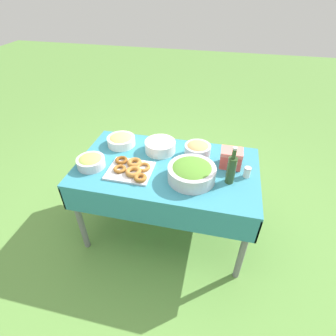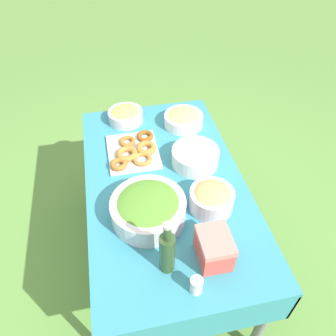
{
  "view_description": "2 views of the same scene",
  "coord_description": "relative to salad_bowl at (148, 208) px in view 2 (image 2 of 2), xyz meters",
  "views": [
    {
      "loc": [
        0.38,
        -1.64,
        2.03
      ],
      "look_at": [
        0.03,
        -0.07,
        0.8
      ],
      "focal_mm": 28.0,
      "sensor_mm": 36.0,
      "label": 1
    },
    {
      "loc": [
        1.19,
        -0.23,
        2.04
      ],
      "look_at": [
        -0.02,
        0.02,
        0.84
      ],
      "focal_mm": 35.0,
      "sensor_mm": 36.0,
      "label": 2
    }
  ],
  "objects": [
    {
      "name": "olive_oil_bottle",
      "position": [
        0.28,
        0.03,
        0.05
      ],
      "size": [
        0.07,
        0.07,
        0.3
      ],
      "color": "#2D4723",
      "rests_on": "picnic_table"
    },
    {
      "name": "salt_shaker",
      "position": [
        0.4,
        0.13,
        -0.03
      ],
      "size": [
        0.05,
        0.05,
        0.08
      ],
      "color": "white",
      "rests_on": "picnic_table"
    },
    {
      "name": "donut_platter",
      "position": [
        -0.47,
        -0.01,
        -0.05
      ],
      "size": [
        0.36,
        0.32,
        0.05
      ],
      "color": "silver",
      "rests_on": "picnic_table"
    },
    {
      "name": "fruit_bowl",
      "position": [
        -0.8,
        -0.02,
        -0.02
      ],
      "size": [
        0.22,
        0.22,
        0.09
      ],
      "color": "silver",
      "rests_on": "picnic_table"
    },
    {
      "name": "cooler_box",
      "position": [
        0.28,
        0.23,
        0.01
      ],
      "size": [
        0.17,
        0.13,
        0.15
      ],
      "color": "#E04C42",
      "rests_on": "picnic_table"
    },
    {
      "name": "picnic_table",
      "position": [
        -0.22,
        0.12,
        -0.17
      ],
      "size": [
        1.45,
        0.84,
        0.77
      ],
      "color": "teal",
      "rests_on": "ground_plane"
    },
    {
      "name": "bread_bowl",
      "position": [
        0.0,
        0.31,
        -0.0
      ],
      "size": [
        0.22,
        0.22,
        0.13
      ],
      "color": "silver",
      "rests_on": "picnic_table"
    },
    {
      "name": "salad_bowl",
      "position": [
        0.0,
        0.0,
        0.0
      ],
      "size": [
        0.36,
        0.36,
        0.13
      ],
      "color": "silver",
      "rests_on": "picnic_table"
    },
    {
      "name": "ground_plane",
      "position": [
        -0.22,
        0.12,
        -0.84
      ],
      "size": [
        14.0,
        14.0,
        0.0
      ],
      "primitive_type": "plane",
      "color": "#609342"
    },
    {
      "name": "plate_stack",
      "position": [
        -0.32,
        0.32,
        -0.02
      ],
      "size": [
        0.26,
        0.26,
        0.1
      ],
      "color": "white",
      "rests_on": "picnic_table"
    },
    {
      "name": "pasta_bowl",
      "position": [
        -0.69,
        0.34,
        -0.02
      ],
      "size": [
        0.25,
        0.25,
        0.09
      ],
      "color": "white",
      "rests_on": "picnic_table"
    }
  ]
}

